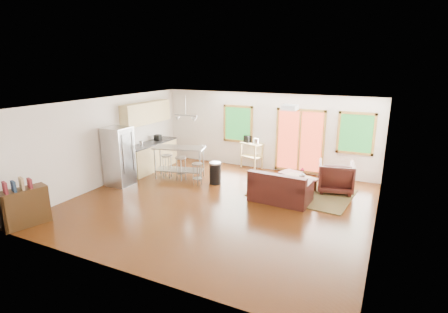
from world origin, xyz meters
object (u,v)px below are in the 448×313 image
at_px(ottoman, 290,178).
at_px(island, 179,157).
at_px(armchair, 336,175).
at_px(rug, 302,193).
at_px(refrigerator, 119,156).
at_px(loveseat, 280,190).
at_px(kitchen_cart, 251,146).
at_px(coffee_table, 300,179).

relative_size(ottoman, island, 0.33).
bearing_deg(armchair, rug, 23.65).
bearing_deg(rug, refrigerator, -162.05).
xyz_separation_m(armchair, island, (-4.66, -0.91, 0.21)).
distance_m(loveseat, kitchen_cart, 3.14).
distance_m(rug, loveseat, 0.99).
bearing_deg(kitchen_cart, armchair, -20.28).
xyz_separation_m(coffee_table, armchair, (0.94, 0.32, 0.16)).
distance_m(loveseat, ottoman, 1.47).
bearing_deg(ottoman, island, -163.95).
xyz_separation_m(rug, refrigerator, (-5.12, -1.66, 0.86)).
relative_size(ottoman, refrigerator, 0.32).
relative_size(island, kitchen_cart, 1.51).
bearing_deg(refrigerator, armchair, 19.44).
height_order(coffee_table, ottoman, coffee_table).
bearing_deg(kitchen_cart, coffee_table, -34.66).
xyz_separation_m(loveseat, refrigerator, (-4.72, -0.81, 0.55)).
relative_size(coffee_table, armchair, 1.11).
xyz_separation_m(loveseat, armchair, (1.20, 1.40, 0.16)).
xyz_separation_m(coffee_table, ottoman, (-0.37, 0.37, -0.14)).
xyz_separation_m(armchair, refrigerator, (-5.92, -2.22, 0.39)).
bearing_deg(coffee_table, rug, -58.44).
xyz_separation_m(armchair, ottoman, (-1.32, 0.06, -0.30)).
bearing_deg(refrigerator, coffee_table, 19.80).
xyz_separation_m(refrigerator, island, (1.26, 1.31, -0.18)).
xyz_separation_m(armchair, kitchen_cart, (-3.02, 1.12, 0.29)).
height_order(refrigerator, island, refrigerator).
distance_m(loveseat, island, 3.51).
bearing_deg(rug, island, -174.86).
distance_m(rug, refrigerator, 5.45).
bearing_deg(armchair, refrigerator, 9.22).
distance_m(coffee_table, kitchen_cart, 2.56).
bearing_deg(kitchen_cart, ottoman, -31.96).
distance_m(rug, ottoman, 0.82).
xyz_separation_m(rug, ottoman, (-0.52, 0.61, 0.17)).
xyz_separation_m(coffee_table, island, (-3.71, -0.59, 0.37)).
height_order(rug, refrigerator, refrigerator).
height_order(island, kitchen_cart, kitchen_cart).
height_order(loveseat, island, island).
relative_size(loveseat, coffee_table, 1.49).
bearing_deg(loveseat, refrigerator, -166.90).
bearing_deg(coffee_table, armchair, 18.64).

